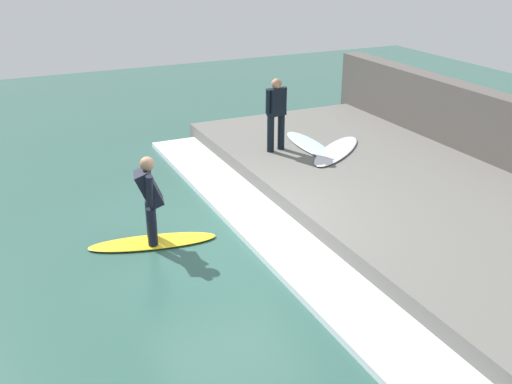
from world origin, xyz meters
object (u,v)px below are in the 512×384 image
object	(u,v)px
surfboard_riding	(153,242)
surfer_waiting_near	(276,111)
surfboard_spare	(336,151)
surfboard_waiting_near	(309,145)
surfer_riding	(149,195)

from	to	relation	value
surfboard_riding	surfer_waiting_near	size ratio (longest dim) A/B	1.37
surfboard_riding	surfboard_spare	size ratio (longest dim) A/B	1.04
surfer_waiting_near	surfboard_waiting_near	distance (m)	1.12
surfboard_riding	surfboard_waiting_near	bearing A→B (deg)	28.41
surfboard_riding	surfer_waiting_near	world-z (taller)	surfer_waiting_near
surfboard_riding	surfer_waiting_near	xyz separation A→B (m)	(3.31, 2.26, 1.18)
surfboard_riding	surfer_riding	bearing A→B (deg)	0.00
surfboard_waiting_near	surfboard_spare	size ratio (longest dim) A/B	0.99
surfer_waiting_near	surfboard_waiting_near	xyz separation A→B (m)	(0.76, -0.06, -0.82)
surfer_waiting_near	surfboard_waiting_near	size ratio (longest dim) A/B	0.77
surfboard_waiting_near	surfboard_spare	xyz separation A→B (m)	(0.32, -0.59, 0.00)
surfboard_riding	surfboard_spare	world-z (taller)	surfboard_spare
surfer_waiting_near	surfboard_spare	bearing A→B (deg)	-30.77
surfboard_waiting_near	surfboard_spare	world-z (taller)	same
surfer_waiting_near	surfboard_spare	xyz separation A→B (m)	(1.08, -0.64, -0.82)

